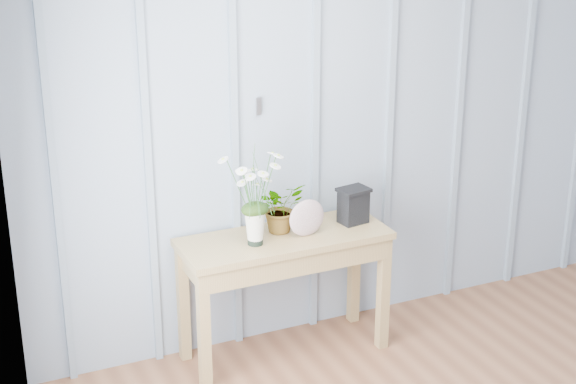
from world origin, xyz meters
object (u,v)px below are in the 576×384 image
felt_disc_vessel (307,218)px  sideboard (284,254)px  carved_box (353,205)px  daisy_vase (255,187)px

felt_disc_vessel → sideboard: bearing=154.1°
felt_disc_vessel → carved_box: size_ratio=1.02×
felt_disc_vessel → carved_box: 0.34m
sideboard → carved_box: carved_box is taller
felt_disc_vessel → daisy_vase: bearing=176.0°
sideboard → felt_disc_vessel: felt_disc_vessel is taller
carved_box → daisy_vase: bearing=-175.1°
sideboard → daisy_vase: daisy_vase is taller
sideboard → felt_disc_vessel: (0.12, -0.05, 0.22)m
carved_box → sideboard: bearing=-178.3°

